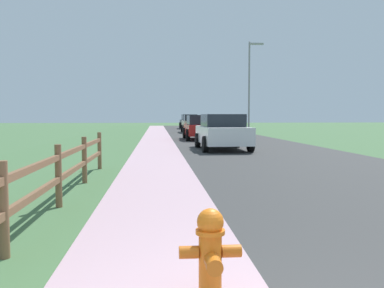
% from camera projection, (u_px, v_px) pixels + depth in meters
% --- Properties ---
extents(ground_plane, '(120.00, 120.00, 0.00)m').
position_uv_depth(ground_plane, '(172.00, 139.00, 27.32)').
color(ground_plane, '#466C41').
extents(road_asphalt, '(7.00, 66.00, 0.01)m').
position_uv_depth(road_asphalt, '(220.00, 137.00, 29.60)').
color(road_asphalt, '#373737').
rests_on(road_asphalt, ground).
extents(curb_concrete, '(6.00, 66.00, 0.01)m').
position_uv_depth(curb_concrete, '(128.00, 137.00, 29.05)').
color(curb_concrete, '#BD99A5').
rests_on(curb_concrete, ground).
extents(grass_verge, '(5.00, 66.00, 0.00)m').
position_uv_depth(grass_verge, '(106.00, 137.00, 28.92)').
color(grass_verge, '#466C41').
rests_on(grass_verge, ground).
extents(fire_hydrant, '(0.51, 0.42, 0.78)m').
position_uv_depth(fire_hydrant, '(210.00, 254.00, 3.36)').
color(fire_hydrant, orange).
rests_on(fire_hydrant, ground).
extents(rail_fence, '(0.11, 10.02, 1.06)m').
position_uv_depth(rail_fence, '(58.00, 171.00, 6.86)').
color(rail_fence, brown).
rests_on(rail_fence, ground).
extents(parked_suv_white, '(2.22, 4.36, 1.59)m').
position_uv_depth(parked_suv_white, '(222.00, 132.00, 18.59)').
color(parked_suv_white, white).
rests_on(parked_suv_white, ground).
extents(parked_car_red, '(2.15, 4.54, 1.55)m').
position_uv_depth(parked_car_red, '(201.00, 127.00, 26.36)').
color(parked_car_red, maroon).
rests_on(parked_car_red, ground).
extents(parked_car_beige, '(2.14, 4.38, 1.58)m').
position_uv_depth(parked_car_beige, '(193.00, 124.00, 37.20)').
color(parked_car_beige, '#C6B793').
rests_on(parked_car_beige, ground).
extents(parked_car_black, '(2.14, 4.63, 1.66)m').
position_uv_depth(parked_car_black, '(189.00, 122.00, 47.72)').
color(parked_car_black, black).
rests_on(parked_car_black, ground).
extents(street_lamp, '(1.17, 0.20, 7.28)m').
position_uv_depth(street_lamp, '(250.00, 81.00, 32.45)').
color(street_lamp, gray).
rests_on(street_lamp, ground).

